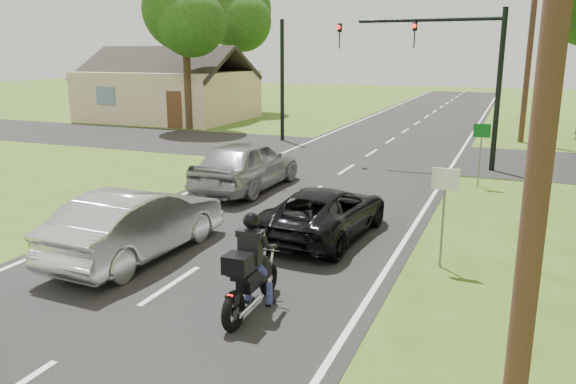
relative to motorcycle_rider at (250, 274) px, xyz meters
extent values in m
plane|color=#3A5818|center=(-1.94, 0.45, -0.71)|extent=(140.00, 140.00, 0.00)
cube|color=black|center=(-1.94, 10.45, -0.71)|extent=(8.00, 100.00, 0.01)
cube|color=black|center=(-1.94, 16.45, -0.71)|extent=(60.00, 7.00, 0.01)
torus|color=black|center=(-0.01, 0.79, -0.39)|extent=(0.14, 0.63, 0.63)
torus|color=black|center=(0.01, -0.65, -0.39)|extent=(0.16, 0.69, 0.69)
cube|color=black|center=(0.00, 0.16, -0.11)|extent=(0.28, 0.91, 0.29)
sphere|color=black|center=(-0.01, 0.40, 0.07)|extent=(0.33, 0.33, 0.33)
cube|color=black|center=(0.00, -0.17, 0.07)|extent=(0.33, 0.53, 0.10)
cube|color=#FF0C07|center=(0.01, -0.76, -0.09)|extent=(0.10, 0.03, 0.05)
cylinder|color=silver|center=(0.16, -0.36, -0.41)|extent=(0.10, 0.77, 0.09)
cylinder|color=black|center=(-0.01, 0.60, 0.24)|extent=(0.60, 0.04, 0.03)
cube|color=black|center=(0.00, -0.46, 0.35)|extent=(0.43, 0.39, 0.31)
cube|color=black|center=(0.00, 0.02, 0.48)|extent=(0.39, 0.22, 0.58)
sphere|color=black|center=(0.00, 0.09, 0.93)|extent=(0.29, 0.29, 0.29)
cylinder|color=navy|center=(-0.22, 0.33, -0.49)|extent=(0.12, 0.12, 0.43)
cylinder|color=navy|center=(0.20, 0.34, -0.49)|extent=(0.12, 0.12, 0.43)
imported|color=black|center=(-0.14, 4.45, -0.09)|extent=(2.36, 4.54, 1.22)
imported|color=silver|center=(-3.50, 1.58, 0.06)|extent=(1.79, 4.66, 1.51)
imported|color=#929499|center=(-4.07, 8.11, 0.14)|extent=(2.08, 4.96, 1.67)
cylinder|color=black|center=(3.26, 14.45, 2.29)|extent=(0.20, 0.20, 6.00)
cylinder|color=black|center=(0.56, 14.45, 4.89)|extent=(5.40, 0.14, 0.14)
imported|color=black|center=(0.06, 14.45, 4.34)|extent=(0.16, 0.36, 1.00)
imported|color=black|center=(-2.94, 14.45, 4.34)|extent=(0.16, 0.36, 1.00)
sphere|color=#FF0C07|center=(0.06, 14.27, 4.67)|extent=(0.16, 0.16, 0.16)
sphere|color=#FF0C07|center=(-2.94, 14.27, 4.67)|extent=(0.16, 0.16, 0.16)
cylinder|color=black|center=(-7.14, 18.45, 2.29)|extent=(0.20, 0.20, 6.00)
cylinder|color=brown|center=(4.26, 22.45, 4.29)|extent=(0.28, 0.28, 10.00)
cylinder|color=slate|center=(2.76, 3.45, 0.29)|extent=(0.05, 0.05, 2.00)
cube|color=silver|center=(2.76, 3.42, 1.19)|extent=(0.55, 0.04, 0.45)
cylinder|color=slate|center=(2.96, 11.45, 0.29)|extent=(0.05, 0.05, 2.00)
cube|color=#0C591E|center=(2.96, 11.42, 1.19)|extent=(0.55, 0.04, 0.45)
cylinder|color=#332316|center=(-13.94, 20.45, 2.37)|extent=(0.44, 0.44, 6.16)
sphere|color=#153C10|center=(-13.94, 20.45, 6.11)|extent=(4.80, 4.80, 4.80)
sphere|color=#153C10|center=(-13.14, 19.81, 5.34)|extent=(3.84, 3.84, 3.84)
cylinder|color=#332316|center=(-15.94, 30.45, 2.65)|extent=(0.44, 0.44, 6.72)
sphere|color=#153C10|center=(-15.94, 30.45, 6.73)|extent=(5.40, 5.40, 5.40)
sphere|color=#153C10|center=(-15.04, 29.73, 5.89)|extent=(4.32, 4.32, 4.32)
cube|color=#CDB28E|center=(-17.94, 24.45, 0.89)|extent=(10.00, 8.00, 3.20)
cube|color=black|center=(-17.94, 22.45, 2.99)|extent=(10.20, 4.00, 2.29)
cube|color=black|center=(-17.94, 26.45, 2.99)|extent=(10.20, 4.00, 2.29)
camera|label=1|loc=(3.98, -8.06, 3.67)|focal=35.00mm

